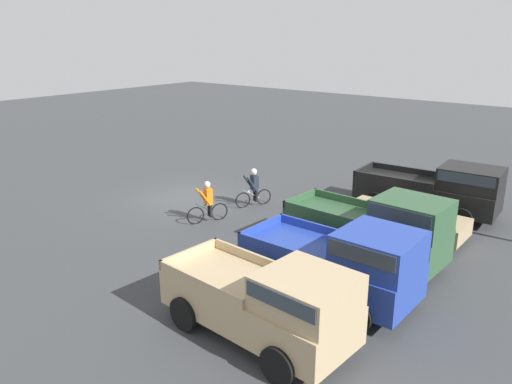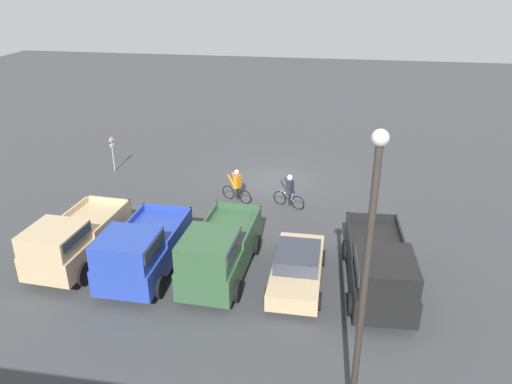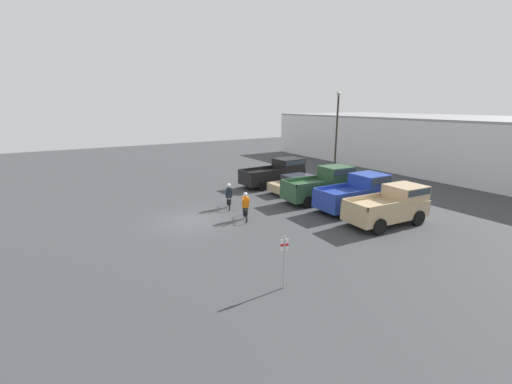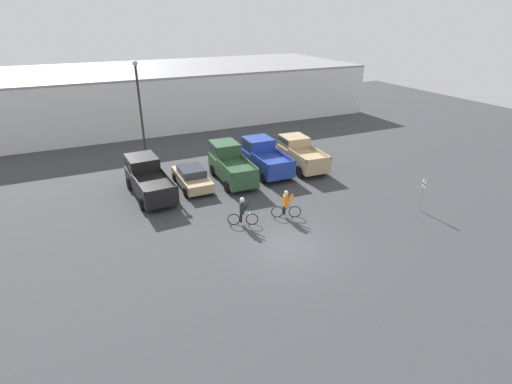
% 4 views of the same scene
% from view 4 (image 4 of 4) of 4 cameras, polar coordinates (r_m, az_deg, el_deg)
% --- Properties ---
extents(ground_plane, '(80.00, 80.00, 0.00)m').
position_cam_4_polar(ground_plane, '(20.13, 4.78, -7.79)').
color(ground_plane, '#383A3D').
extents(warehouse_building, '(43.83, 15.80, 5.32)m').
position_cam_4_polar(warehouse_building, '(46.12, -14.34, 13.54)').
color(warehouse_building, silver).
rests_on(warehouse_building, ground_plane).
extents(pickup_truck_0, '(2.41, 5.64, 2.14)m').
position_cam_4_polar(pickup_truck_0, '(26.32, -15.23, 2.08)').
color(pickup_truck_0, black).
rests_on(pickup_truck_0, ground_plane).
extents(sedan_0, '(1.90, 4.30, 1.35)m').
position_cam_4_polar(sedan_0, '(26.84, -9.15, 2.11)').
color(sedan_0, tan).
rests_on(sedan_0, ground_plane).
extents(pickup_truck_1, '(2.30, 5.22, 2.35)m').
position_cam_4_polar(pickup_truck_1, '(27.67, -3.75, 4.20)').
color(pickup_truck_1, '#2D5133').
rests_on(pickup_truck_1, ground_plane).
extents(pickup_truck_2, '(2.37, 4.86, 2.24)m').
position_cam_4_polar(pickup_truck_2, '(29.03, 1.15, 5.13)').
color(pickup_truck_2, '#233D9E').
rests_on(pickup_truck_2, ground_plane).
extents(pickup_truck_3, '(2.43, 4.97, 2.12)m').
position_cam_4_polar(pickup_truck_3, '(30.05, 6.30, 5.58)').
color(pickup_truck_3, tan).
rests_on(pickup_truck_3, ground_plane).
extents(cyclist_0, '(1.58, 0.74, 1.66)m').
position_cam_4_polar(cyclist_0, '(22.51, 4.30, -1.71)').
color(cyclist_0, black).
rests_on(cyclist_0, ground_plane).
extents(cyclist_1, '(1.57, 0.73, 1.66)m').
position_cam_4_polar(cyclist_1, '(21.65, -1.95, -2.72)').
color(cyclist_1, black).
rests_on(cyclist_1, ground_plane).
extents(fire_lane_sign, '(0.11, 0.29, 2.04)m').
position_cam_4_polar(fire_lane_sign, '(24.94, 22.71, 0.09)').
color(fire_lane_sign, '#9E9EA3').
rests_on(fire_lane_sign, ground_plane).
extents(lamppost, '(0.36, 0.36, 7.63)m').
position_cam_4_polar(lamppost, '(30.78, -16.22, 11.62)').
color(lamppost, '#2D2823').
rests_on(lamppost, ground_plane).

